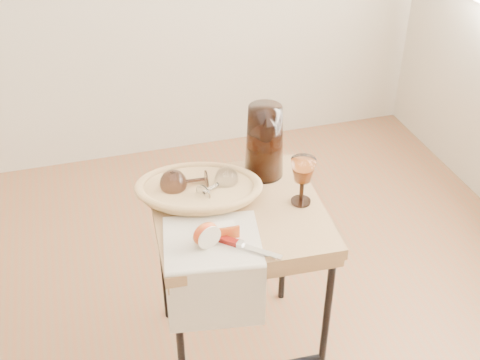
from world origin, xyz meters
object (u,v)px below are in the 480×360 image
object	(u,v)px
tea_towel	(212,241)
goblet_lying_a	(188,181)
pitcher	(264,141)
table_knife	(243,245)
bread_basket	(199,191)
wine_goblet	(302,181)
apple_half	(205,234)
goblet_lying_b	(217,185)
side_table	(238,286)

from	to	relation	value
tea_towel	goblet_lying_a	xyz separation A→B (m)	(-0.02, 0.24, 0.05)
pitcher	table_knife	bearing A→B (deg)	-125.94
bread_basket	table_knife	bearing A→B (deg)	-62.84
wine_goblet	tea_towel	bearing A→B (deg)	-161.16
pitcher	wine_goblet	world-z (taller)	pitcher
wine_goblet	goblet_lying_a	bearing A→B (deg)	157.89
apple_half	table_knife	world-z (taller)	apple_half
tea_towel	goblet_lying_a	bearing A→B (deg)	103.26
goblet_lying_b	side_table	bearing A→B (deg)	-87.95
side_table	pitcher	xyz separation A→B (m)	(0.14, 0.16, 0.46)
goblet_lying_b	wine_goblet	xyz separation A→B (m)	(0.25, -0.10, 0.03)
tea_towel	wine_goblet	bearing A→B (deg)	28.00
goblet_lying_a	pitcher	xyz separation A→B (m)	(0.27, 0.05, 0.07)
wine_goblet	apple_half	bearing A→B (deg)	-160.76
bread_basket	table_knife	distance (m)	0.29
side_table	bread_basket	xyz separation A→B (m)	(-0.10, 0.09, 0.36)
tea_towel	goblet_lying_a	distance (m)	0.25
goblet_lying_b	apple_half	size ratio (longest dim) A/B	1.56
apple_half	tea_towel	bearing A→B (deg)	6.19
bread_basket	side_table	bearing A→B (deg)	-27.43
tea_towel	goblet_lying_b	world-z (taller)	goblet_lying_b
goblet_lying_a	apple_half	distance (m)	0.25
side_table	goblet_lying_a	distance (m)	0.43
goblet_lying_b	table_knife	distance (m)	0.26
wine_goblet	table_knife	bearing A→B (deg)	-145.79
pitcher	apple_half	bearing A→B (deg)	-141.03
side_table	pitcher	distance (m)	0.51
bread_basket	tea_towel	bearing A→B (deg)	-78.90
wine_goblet	apple_half	xyz separation A→B (m)	(-0.34, -0.12, -0.04)
goblet_lying_a	table_knife	world-z (taller)	goblet_lying_a
apple_half	bread_basket	bearing A→B (deg)	62.62
apple_half	side_table	bearing A→B (deg)	27.16
apple_half	goblet_lying_b	bearing A→B (deg)	48.79
tea_towel	goblet_lying_b	xyz separation A→B (m)	(0.07, 0.21, 0.05)
tea_towel	table_knife	distance (m)	0.10
tea_towel	bread_basket	world-z (taller)	bread_basket
goblet_lying_b	wine_goblet	world-z (taller)	wine_goblet
wine_goblet	bread_basket	bearing A→B (deg)	158.38
pitcher	apple_half	xyz separation A→B (m)	(-0.28, -0.31, -0.08)
tea_towel	goblet_lying_b	size ratio (longest dim) A/B	2.24
goblet_lying_a	goblet_lying_b	xyz separation A→B (m)	(0.09, -0.04, -0.00)
tea_towel	table_knife	bearing A→B (deg)	-26.48
bread_basket	table_knife	world-z (taller)	bread_basket
goblet_lying_b	wine_goblet	size ratio (longest dim) A/B	0.77
bread_basket	goblet_lying_b	distance (m)	0.06
bread_basket	goblet_lying_a	xyz separation A→B (m)	(-0.03, 0.02, 0.03)
tea_towel	table_knife	world-z (taller)	table_knife
tea_towel	apple_half	distance (m)	0.05
side_table	tea_towel	size ratio (longest dim) A/B	2.40
side_table	wine_goblet	bearing A→B (deg)	-7.49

